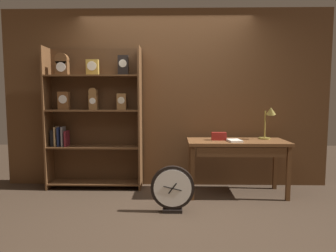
% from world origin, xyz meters
% --- Properties ---
extents(ground_plane, '(10.00, 10.00, 0.00)m').
position_xyz_m(ground_plane, '(0.00, 0.00, 0.00)').
color(ground_plane, '#3D2D21').
extents(back_wood_panel, '(4.80, 0.05, 2.60)m').
position_xyz_m(back_wood_panel, '(0.00, 1.29, 1.30)').
color(back_wood_panel, brown).
rests_on(back_wood_panel, ground).
extents(bookshelf, '(1.35, 0.31, 2.02)m').
position_xyz_m(bookshelf, '(-1.06, 1.12, 1.05)').
color(bookshelf, brown).
rests_on(bookshelf, ground).
extents(workbench, '(1.32, 0.59, 0.74)m').
position_xyz_m(workbench, '(0.97, 0.82, 0.65)').
color(workbench, brown).
rests_on(workbench, ground).
extents(desk_lamp, '(0.23, 0.22, 0.46)m').
position_xyz_m(desk_lamp, '(1.43, 0.95, 1.04)').
color(desk_lamp, olive).
rests_on(desk_lamp, workbench).
extents(toolbox_small, '(0.20, 0.10, 0.11)m').
position_xyz_m(toolbox_small, '(0.73, 0.87, 0.79)').
color(toolbox_small, maroon).
rests_on(toolbox_small, workbench).
extents(open_repair_manual, '(0.19, 0.24, 0.02)m').
position_xyz_m(open_repair_manual, '(0.92, 0.74, 0.75)').
color(open_repair_manual, silver).
rests_on(open_repair_manual, workbench).
extents(round_clock_large, '(0.50, 0.11, 0.54)m').
position_xyz_m(round_clock_large, '(0.11, 0.19, 0.27)').
color(round_clock_large, black).
rests_on(round_clock_large, ground).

